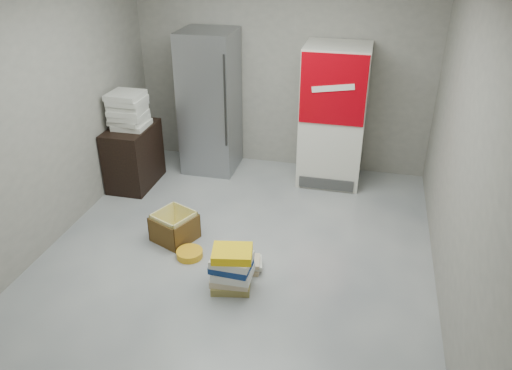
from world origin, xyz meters
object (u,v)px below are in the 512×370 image
(steel_fridge, at_px, (210,103))
(phonebook_stack_main, at_px, (232,269))
(wood_shelf, at_px, (134,156))
(cardboard_box, at_px, (175,228))
(coke_cooler, at_px, (333,116))

(steel_fridge, relative_size, phonebook_stack_main, 4.20)
(wood_shelf, xyz_separation_m, cardboard_box, (0.99, -1.12, -0.27))
(steel_fridge, height_order, coke_cooler, steel_fridge)
(coke_cooler, height_order, phonebook_stack_main, coke_cooler)
(steel_fridge, xyz_separation_m, wood_shelf, (-0.83, -0.73, -0.55))
(steel_fridge, relative_size, cardboard_box, 3.58)
(coke_cooler, relative_size, cardboard_box, 3.39)
(steel_fridge, distance_m, phonebook_stack_main, 2.79)
(wood_shelf, bearing_deg, phonebook_stack_main, -44.15)
(coke_cooler, xyz_separation_m, phonebook_stack_main, (-0.65, -2.50, -0.68))
(phonebook_stack_main, height_order, cardboard_box, phonebook_stack_main)
(coke_cooler, distance_m, phonebook_stack_main, 2.67)
(wood_shelf, height_order, cardboard_box, wood_shelf)
(coke_cooler, distance_m, wood_shelf, 2.63)
(steel_fridge, height_order, wood_shelf, steel_fridge)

